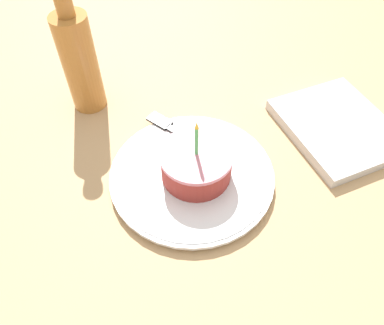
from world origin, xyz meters
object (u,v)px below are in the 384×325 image
object	(u,v)px
plate	(192,175)
fork	(180,134)
bottle	(79,60)
marble_board	(338,127)
cake_slice	(196,164)

from	to	relation	value
plate	fork	bearing A→B (deg)	-8.76
plate	bottle	distance (m)	0.28
fork	bottle	size ratio (longest dim) A/B	0.65
fork	plate	bearing A→B (deg)	171.24
fork	marble_board	xyz separation A→B (m)	(-0.09, -0.27, -0.01)
cake_slice	fork	world-z (taller)	cake_slice
plate	marble_board	xyz separation A→B (m)	(-0.00, -0.28, 0.00)
plate	fork	xyz separation A→B (m)	(0.09, -0.01, 0.01)
fork	marble_board	distance (m)	0.29
bottle	marble_board	bearing A→B (deg)	-122.37
plate	fork	size ratio (longest dim) A/B	1.66
bottle	marble_board	distance (m)	0.47
plate	marble_board	distance (m)	0.28
plate	bottle	world-z (taller)	bottle
fork	bottle	world-z (taller)	bottle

